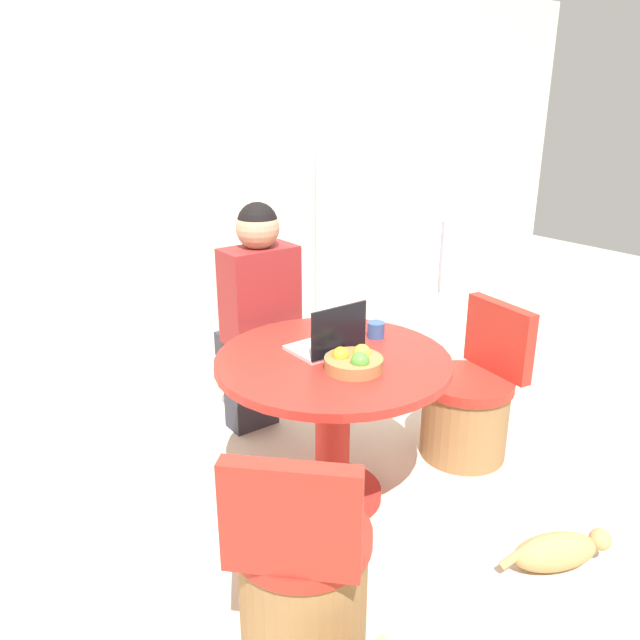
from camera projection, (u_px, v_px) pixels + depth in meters
name	position (u px, v px, depth m)	size (l,w,h in m)	color
ground_plane	(346.00, 510.00, 2.98)	(12.00, 12.00, 0.00)	beige
wall_back	(184.00, 195.00, 3.73)	(7.00, 0.06, 2.60)	beige
refrigerator	(383.00, 261.00, 4.31)	(0.63, 0.72, 1.56)	white
dining_table	(333.00, 399.00, 2.89)	(1.07, 1.07, 0.75)	#B2261E
chair_near_left_corner	(302.00, 576.00, 2.19)	(0.56, 0.56, 0.84)	olive
chair_right_side	(468.00, 408.00, 3.37)	(0.50, 0.49, 0.84)	olive
person_seated	(257.00, 310.00, 3.42)	(0.40, 0.37, 1.35)	#2D2D38
laptop	(329.00, 342.00, 2.86)	(0.30, 0.24, 0.24)	#B7B7BC
fruit_bowl	(354.00, 362.00, 2.68)	(0.26, 0.26, 0.10)	olive
coffee_cup	(376.00, 330.00, 3.04)	(0.08, 0.08, 0.08)	#2D4C84
cat	(558.00, 551.00, 2.59)	(0.46, 0.29, 0.17)	tan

